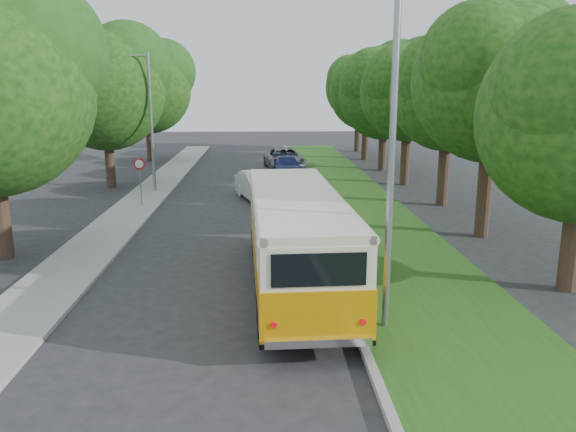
{
  "coord_description": "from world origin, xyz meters",
  "views": [
    {
      "loc": [
        1.39,
        -14.99,
        5.74
      ],
      "look_at": [
        2.23,
        3.39,
        1.5
      ],
      "focal_mm": 35.0,
      "sensor_mm": 36.0,
      "label": 1
    }
  ],
  "objects_px": {
    "lamppost_near": "(388,149)",
    "vintage_bus": "(296,241)",
    "car_white": "(260,186)",
    "car_blue": "(287,166)",
    "car_silver": "(295,189)",
    "car_grey": "(285,159)",
    "lamppost_far": "(149,118)"
  },
  "relations": [
    {
      "from": "lamppost_near",
      "to": "vintage_bus",
      "type": "distance_m",
      "value": 4.56
    },
    {
      "from": "car_white",
      "to": "car_blue",
      "type": "relative_size",
      "value": 1.06
    },
    {
      "from": "car_silver",
      "to": "car_white",
      "type": "relative_size",
      "value": 0.96
    },
    {
      "from": "lamppost_near",
      "to": "car_white",
      "type": "xyz_separation_m",
      "value": [
        -2.96,
        16.06,
        -3.61
      ]
    },
    {
      "from": "lamppost_near",
      "to": "car_silver",
      "type": "distance_m",
      "value": 15.69
    },
    {
      "from": "car_white",
      "to": "car_grey",
      "type": "bearing_deg",
      "value": 64.68
    },
    {
      "from": "lamppost_far",
      "to": "vintage_bus",
      "type": "height_order",
      "value": "lamppost_far"
    },
    {
      "from": "lamppost_far",
      "to": "car_silver",
      "type": "xyz_separation_m",
      "value": [
        7.7,
        -3.28,
        -3.37
      ]
    },
    {
      "from": "vintage_bus",
      "to": "car_silver",
      "type": "bearing_deg",
      "value": 84.78
    },
    {
      "from": "lamppost_far",
      "to": "vintage_bus",
      "type": "distance_m",
      "value": 17.27
    },
    {
      "from": "car_white",
      "to": "car_blue",
      "type": "xyz_separation_m",
      "value": [
        1.75,
        8.53,
        -0.13
      ]
    },
    {
      "from": "vintage_bus",
      "to": "car_silver",
      "type": "relative_size",
      "value": 2.22
    },
    {
      "from": "vintage_bus",
      "to": "car_white",
      "type": "height_order",
      "value": "vintage_bus"
    },
    {
      "from": "car_white",
      "to": "lamppost_near",
      "type": "bearing_deg",
      "value": -96.14
    },
    {
      "from": "car_blue",
      "to": "lamppost_near",
      "type": "bearing_deg",
      "value": -92.01
    },
    {
      "from": "lamppost_far",
      "to": "car_white",
      "type": "distance_m",
      "value": 7.25
    },
    {
      "from": "lamppost_near",
      "to": "car_blue",
      "type": "bearing_deg",
      "value": 92.83
    },
    {
      "from": "lamppost_near",
      "to": "car_grey",
      "type": "xyz_separation_m",
      "value": [
        -1.24,
        27.25,
        -3.61
      ]
    },
    {
      "from": "vintage_bus",
      "to": "car_silver",
      "type": "height_order",
      "value": "vintage_bus"
    },
    {
      "from": "car_white",
      "to": "car_silver",
      "type": "bearing_deg",
      "value": -42.14
    },
    {
      "from": "vintage_bus",
      "to": "car_blue",
      "type": "xyz_separation_m",
      "value": [
        0.67,
        21.63,
        -0.82
      ]
    },
    {
      "from": "lamppost_near",
      "to": "car_blue",
      "type": "distance_m",
      "value": 24.9
    },
    {
      "from": "car_grey",
      "to": "lamppost_near",
      "type": "bearing_deg",
      "value": -93.65
    },
    {
      "from": "lamppost_far",
      "to": "car_blue",
      "type": "relative_size",
      "value": 1.74
    },
    {
      "from": "vintage_bus",
      "to": "car_white",
      "type": "bearing_deg",
      "value": 92.64
    },
    {
      "from": "car_white",
      "to": "car_blue",
      "type": "height_order",
      "value": "car_white"
    },
    {
      "from": "car_silver",
      "to": "car_grey",
      "type": "relative_size",
      "value": 0.81
    },
    {
      "from": "car_silver",
      "to": "car_blue",
      "type": "bearing_deg",
      "value": 108.7
    },
    {
      "from": "car_white",
      "to": "car_grey",
      "type": "relative_size",
      "value": 0.84
    },
    {
      "from": "lamppost_near",
      "to": "lamppost_far",
      "type": "distance_m",
      "value": 20.53
    },
    {
      "from": "vintage_bus",
      "to": "car_blue",
      "type": "relative_size",
      "value": 2.26
    },
    {
      "from": "lamppost_near",
      "to": "lamppost_far",
      "type": "bearing_deg",
      "value": 115.71
    }
  ]
}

